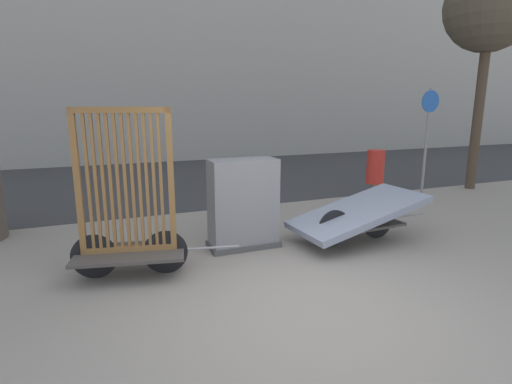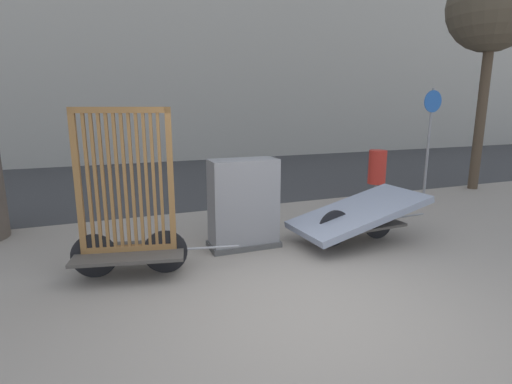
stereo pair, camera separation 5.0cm
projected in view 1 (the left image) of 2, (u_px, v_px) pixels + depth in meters
ground_plane at (314, 311)px, 4.10m from camera, size 60.00×60.00×0.00m
road_strip at (173, 179)px, 11.29m from camera, size 56.00×7.33×0.01m
bike_cart_with_bedframe at (128, 218)px, 4.80m from camera, size 2.03×0.99×2.05m
bike_cart_with_mattress at (357, 214)px, 6.07m from camera, size 2.36×1.16×0.75m
utility_cabinet at (243, 207)px, 5.82m from camera, size 1.04×0.50×1.31m
trash_bin at (375, 167)px, 8.89m from camera, size 0.39×0.39×1.09m
sign_post at (428, 128)px, 9.21m from camera, size 0.49×0.06×2.44m
street_tree at (490, 9)px, 9.21m from camera, size 2.06×2.06×5.33m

